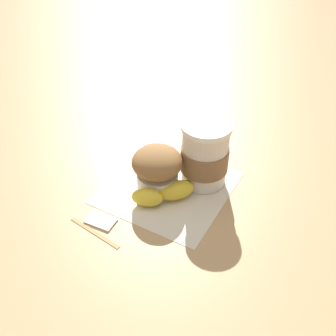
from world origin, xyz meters
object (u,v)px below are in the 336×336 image
Objects in this scene: coffee_cup at (205,155)px; banana at (174,188)px; muffin at (157,168)px; sugar_packet at (101,220)px.

coffee_cup is 0.08m from banana.
muffin is at bearing -87.03° from banana.
coffee_cup is 0.22m from sugar_packet.
sugar_packet is (0.13, -0.06, -0.02)m from banana.
coffee_cup is 2.56× the size of sugar_packet.
muffin is 1.85× the size of sugar_packet.
banana is 0.14m from sugar_packet.
coffee_cup is at bearing 164.92° from banana.
banana is at bearing 92.97° from muffin.
banana is at bearing -15.08° from coffee_cup.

